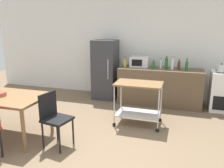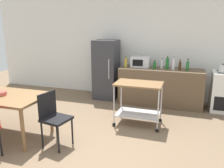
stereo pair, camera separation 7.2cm
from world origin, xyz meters
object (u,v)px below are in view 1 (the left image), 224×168
microwave (140,62)px  bottle_olive_oil (179,65)px  chair_black (54,116)px  bottle_soy_sauce (125,63)px  bottle_soda (173,64)px  kitchen_cart (138,97)px  bottle_hot_sauce (161,64)px  refrigerator (105,70)px  fruit_bowl (0,94)px  dining_table (3,100)px  stove_oven (224,91)px  bottle_sesame_oil (166,63)px  bottle_wine (187,66)px  kettle (221,68)px  bottle_sparkling_water (154,65)px

microwave → bottle_olive_oil: bearing=-5.3°
chair_black → bottle_soy_sauce: size_ratio=3.36×
bottle_soda → bottle_olive_oil: bottle_soda is taller
kitchen_cart → microwave: 1.53m
bottle_hot_sauce → refrigerator: bearing=178.0°
bottle_hot_sauce → fruit_bowl: (-2.45, -2.61, -0.22)m
dining_table → kitchen_cart: size_ratio=1.65×
bottle_hot_sauce → fruit_bowl: size_ratio=1.17×
bottle_soy_sauce → fruit_bowl: size_ratio=1.30×
stove_oven → bottle_soda: size_ratio=2.95×
bottle_hot_sauce → bottle_soda: size_ratio=0.76×
bottle_sesame_oil → bottle_wine: (0.46, -0.05, -0.02)m
bottle_hot_sauce → bottle_soda: bearing=-21.9°
bottle_olive_oil → kettle: bottle_olive_oil is taller
stove_oven → microwave: bearing=178.0°
fruit_bowl → bottle_sparkling_water: bearing=47.5°
chair_black → bottle_wine: bearing=-27.7°
kitchen_cart → bottle_soy_sauce: 1.47m
refrigerator → bottle_wine: refrigerator is taller
bottle_soy_sauce → bottle_sesame_oil: bearing=5.2°
dining_table → refrigerator: (0.98, 2.63, 0.10)m
microwave → fruit_bowl: microwave is taller
dining_table → bottle_hot_sauce: size_ratio=6.31×
bottle_olive_oil → kitchen_cart: bearing=-117.4°
kitchen_cart → bottle_wine: 1.63m
kitchen_cart → bottle_soda: bottle_soda is taller
bottle_sesame_oil → bottle_soda: bottle_soda is taller
bottle_soda → fruit_bowl: size_ratio=1.53×
kitchen_cart → bottle_soda: size_ratio=2.91×
kettle → microwave: bearing=174.9°
bottle_wine → kettle: (0.74, -0.04, -0.01)m
bottle_sesame_oil → bottle_olive_oil: size_ratio=1.24×
bottle_hot_sauce → bottle_sesame_oil: 0.14m
chair_black → bottle_hot_sauce: bearing=-17.6°
bottle_sparkling_water → bottle_wine: (0.76, 0.02, 0.03)m
chair_black → kettle: size_ratio=3.71×
chair_black → bottle_sparkling_water: (1.24, 2.52, 0.47)m
bottle_hot_sauce → bottle_soda: (0.28, -0.11, 0.03)m
bottle_soy_sauce → kettle: size_ratio=1.11×
microwave → bottle_sparkling_water: bearing=-21.7°
chair_black → fruit_bowl: (-1.04, 0.02, 0.27)m
chair_black → bottle_wine: size_ratio=3.22×
fruit_bowl → kettle: kettle is taller
bottle_hot_sauce → kitchen_cart: bearing=-101.0°
bottle_soy_sauce → kettle: 2.20m
bottle_sparkling_water → bottle_sesame_oil: size_ratio=0.68×
refrigerator → bottle_sesame_oil: size_ratio=5.09×
microwave → bottle_soda: (0.81, -0.15, -0.00)m
bottle_hot_sauce → microwave: bearing=176.0°
kitchen_cart → kettle: 2.09m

